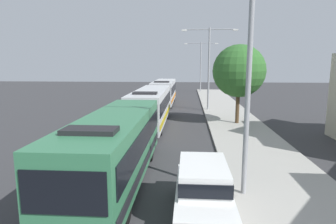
{
  "coord_description": "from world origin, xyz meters",
  "views": [
    {
      "loc": [
        1.85,
        -2.64,
        5.26
      ],
      "look_at": [
        0.45,
        17.21,
        1.89
      ],
      "focal_mm": 30.65,
      "sensor_mm": 36.0,
      "label": 1
    }
  ],
  "objects_px": {
    "bus_lead": "(116,146)",
    "bus_second_in_line": "(151,106)",
    "streetlamp_mid": "(209,60)",
    "roadside_tree": "(239,71)",
    "bus_middle": "(164,91)",
    "streetlamp_far": "(201,62)",
    "white_suv": "(203,189)",
    "streetlamp_near": "(249,64)"
  },
  "relations": [
    {
      "from": "bus_lead",
      "to": "roadside_tree",
      "type": "distance_m",
      "value": 15.16
    },
    {
      "from": "bus_middle",
      "to": "streetlamp_far",
      "type": "xyz_separation_m",
      "value": [
        5.4,
        16.73,
        3.91
      ]
    },
    {
      "from": "bus_middle",
      "to": "roadside_tree",
      "type": "relative_size",
      "value": 1.59
    },
    {
      "from": "bus_second_in_line",
      "to": "streetlamp_far",
      "type": "relative_size",
      "value": 1.26
    },
    {
      "from": "bus_middle",
      "to": "streetlamp_mid",
      "type": "height_order",
      "value": "streetlamp_mid"
    },
    {
      "from": "white_suv",
      "to": "streetlamp_far",
      "type": "relative_size",
      "value": 0.51
    },
    {
      "from": "bus_lead",
      "to": "roadside_tree",
      "type": "height_order",
      "value": "roadside_tree"
    },
    {
      "from": "bus_lead",
      "to": "streetlamp_far",
      "type": "relative_size",
      "value": 1.2
    },
    {
      "from": "white_suv",
      "to": "streetlamp_mid",
      "type": "height_order",
      "value": "streetlamp_mid"
    },
    {
      "from": "bus_lead",
      "to": "bus_second_in_line",
      "type": "relative_size",
      "value": 0.95
    },
    {
      "from": "bus_second_in_line",
      "to": "white_suv",
      "type": "relative_size",
      "value": 2.44
    },
    {
      "from": "bus_lead",
      "to": "streetlamp_mid",
      "type": "distance_m",
      "value": 21.45
    },
    {
      "from": "bus_middle",
      "to": "streetlamp_far",
      "type": "relative_size",
      "value": 1.19
    },
    {
      "from": "streetlamp_near",
      "to": "streetlamp_far",
      "type": "bearing_deg",
      "value": 90.0
    },
    {
      "from": "bus_lead",
      "to": "streetlamp_far",
      "type": "distance_m",
      "value": 42.35
    },
    {
      "from": "streetlamp_mid",
      "to": "roadside_tree",
      "type": "xyz_separation_m",
      "value": [
        2.02,
        -7.5,
        -0.97
      ]
    },
    {
      "from": "bus_second_in_line",
      "to": "streetlamp_far",
      "type": "height_order",
      "value": "streetlamp_far"
    },
    {
      "from": "streetlamp_near",
      "to": "streetlamp_far",
      "type": "distance_m",
      "value": 42.88
    },
    {
      "from": "bus_middle",
      "to": "streetlamp_mid",
      "type": "xyz_separation_m",
      "value": [
        5.4,
        -4.71,
        3.91
      ]
    },
    {
      "from": "streetlamp_mid",
      "to": "streetlamp_far",
      "type": "bearing_deg",
      "value": 90.0
    },
    {
      "from": "bus_lead",
      "to": "bus_second_in_line",
      "type": "distance_m",
      "value": 12.06
    },
    {
      "from": "streetlamp_near",
      "to": "bus_second_in_line",
      "type": "bearing_deg",
      "value": 112.37
    },
    {
      "from": "white_suv",
      "to": "roadside_tree",
      "type": "bearing_deg",
      "value": 76.57
    },
    {
      "from": "white_suv",
      "to": "streetlamp_far",
      "type": "bearing_deg",
      "value": 87.81
    },
    {
      "from": "bus_lead",
      "to": "bus_middle",
      "type": "xyz_separation_m",
      "value": [
        -0.0,
        25.09,
        -0.0
      ]
    },
    {
      "from": "bus_second_in_line",
      "to": "streetlamp_near",
      "type": "xyz_separation_m",
      "value": [
        5.4,
        -13.12,
        3.54
      ]
    },
    {
      "from": "bus_middle",
      "to": "bus_lead",
      "type": "bearing_deg",
      "value": -90.0
    },
    {
      "from": "bus_lead",
      "to": "bus_second_in_line",
      "type": "bearing_deg",
      "value": 90.0
    },
    {
      "from": "bus_lead",
      "to": "roadside_tree",
      "type": "relative_size",
      "value": 1.6
    },
    {
      "from": "bus_second_in_line",
      "to": "streetlamp_mid",
      "type": "xyz_separation_m",
      "value": [
        5.4,
        8.32,
        3.91
      ]
    },
    {
      "from": "bus_lead",
      "to": "roadside_tree",
      "type": "xyz_separation_m",
      "value": [
        7.42,
        12.88,
        2.94
      ]
    },
    {
      "from": "streetlamp_near",
      "to": "streetlamp_mid",
      "type": "height_order",
      "value": "streetlamp_mid"
    },
    {
      "from": "bus_second_in_line",
      "to": "streetlamp_far",
      "type": "distance_m",
      "value": 30.5
    },
    {
      "from": "streetlamp_near",
      "to": "bus_middle",
      "type": "bearing_deg",
      "value": 101.66
    },
    {
      "from": "bus_middle",
      "to": "white_suv",
      "type": "height_order",
      "value": "bus_middle"
    },
    {
      "from": "roadside_tree",
      "to": "streetlamp_mid",
      "type": "bearing_deg",
      "value": 105.1
    },
    {
      "from": "streetlamp_far",
      "to": "roadside_tree",
      "type": "xyz_separation_m",
      "value": [
        2.02,
        -28.94,
        -0.97
      ]
    },
    {
      "from": "streetlamp_near",
      "to": "streetlamp_mid",
      "type": "xyz_separation_m",
      "value": [
        0.0,
        21.44,
        0.37
      ]
    },
    {
      "from": "streetlamp_near",
      "to": "streetlamp_mid",
      "type": "distance_m",
      "value": 21.44
    },
    {
      "from": "white_suv",
      "to": "roadside_tree",
      "type": "xyz_separation_m",
      "value": [
        3.72,
        15.6,
        3.6
      ]
    },
    {
      "from": "bus_second_in_line",
      "to": "roadside_tree",
      "type": "bearing_deg",
      "value": 6.32
    },
    {
      "from": "bus_second_in_line",
      "to": "bus_middle",
      "type": "bearing_deg",
      "value": 90.0
    }
  ]
}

